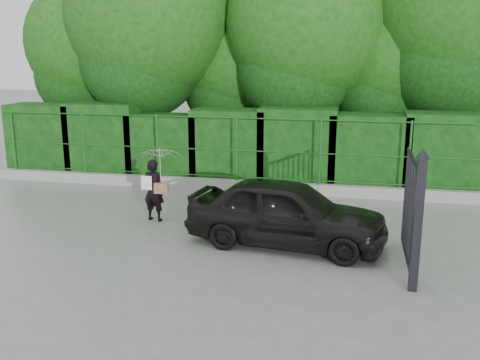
# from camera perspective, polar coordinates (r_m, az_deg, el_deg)

# --- Properties ---
(ground) EXTENTS (80.00, 80.00, 0.00)m
(ground) POSITION_cam_1_polar(r_m,az_deg,el_deg) (11.00, -7.50, -6.84)
(ground) COLOR gray
(kerb) EXTENTS (14.00, 0.25, 0.30)m
(kerb) POSITION_cam_1_polar(r_m,az_deg,el_deg) (15.08, -1.89, -0.51)
(kerb) COLOR #9E9E99
(kerb) RESTS_ON ground
(fence) EXTENTS (14.13, 0.06, 1.80)m
(fence) POSITION_cam_1_polar(r_m,az_deg,el_deg) (14.81, -1.09, 3.39)
(fence) COLOR #195919
(fence) RESTS_ON kerb
(hedge) EXTENTS (14.20, 1.20, 2.28)m
(hedge) POSITION_cam_1_polar(r_m,az_deg,el_deg) (15.84, -1.06, 3.65)
(hedge) COLOR black
(hedge) RESTS_ON ground
(trees) EXTENTS (17.10, 6.15, 8.08)m
(trees) POSITION_cam_1_polar(r_m,az_deg,el_deg) (17.62, 4.36, 16.14)
(trees) COLOR black
(trees) RESTS_ON ground
(gate) EXTENTS (0.22, 2.33, 2.36)m
(gate) POSITION_cam_1_polar(r_m,az_deg,el_deg) (9.42, 18.12, -3.31)
(gate) COLOR black
(gate) RESTS_ON ground
(woman) EXTENTS (0.95, 0.96, 1.70)m
(woman) POSITION_cam_1_polar(r_m,az_deg,el_deg) (12.29, -8.70, 0.77)
(woman) COLOR black
(woman) RESTS_ON ground
(car) EXTENTS (4.18, 2.18, 1.36)m
(car) POSITION_cam_1_polar(r_m,az_deg,el_deg) (10.74, 4.98, -3.46)
(car) COLOR black
(car) RESTS_ON ground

